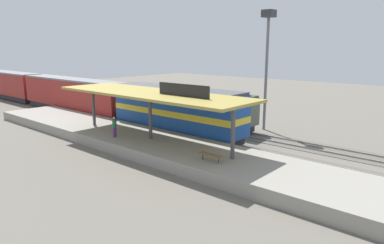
% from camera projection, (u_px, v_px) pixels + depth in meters
% --- Properties ---
extents(ground_plane, '(120.00, 120.00, 0.00)m').
position_uv_depth(ground_plane, '(202.00, 134.00, 33.16)').
color(ground_plane, '#666056').
extents(track_near, '(3.20, 110.00, 0.16)m').
position_uv_depth(track_near, '(188.00, 138.00, 31.68)').
color(track_near, '#565249').
rests_on(track_near, ground).
extents(track_far, '(3.20, 110.00, 0.16)m').
position_uv_depth(track_far, '(218.00, 129.00, 35.07)').
color(track_far, '#565249').
rests_on(track_far, ground).
extents(platform, '(6.00, 44.00, 0.90)m').
position_uv_depth(platform, '(151.00, 144.00, 28.20)').
color(platform, gray).
rests_on(platform, ground).
extents(station_canopy, '(5.20, 18.00, 4.70)m').
position_uv_depth(station_canopy, '(151.00, 94.00, 27.28)').
color(station_canopy, '#47474C').
rests_on(station_canopy, platform).
extents(platform_bench, '(0.44, 1.70, 0.50)m').
position_uv_depth(platform_bench, '(210.00, 155.00, 22.33)').
color(platform_bench, '#333338').
rests_on(platform_bench, platform).
extents(locomotive, '(2.93, 14.43, 4.44)m').
position_uv_depth(locomotive, '(176.00, 111.00, 32.18)').
color(locomotive, '#28282D').
rests_on(locomotive, track_near).
extents(passenger_carriage_front, '(2.90, 20.00, 4.24)m').
position_uv_depth(passenger_carriage_front, '(73.00, 95.00, 43.75)').
color(passenger_carriage_front, '#28282D').
rests_on(passenger_carriage_front, track_near).
extents(passenger_carriage_rear, '(2.90, 20.00, 4.24)m').
position_uv_depth(passenger_carriage_rear, '(6.00, 84.00, 57.10)').
color(passenger_carriage_rear, '#28282D').
rests_on(passenger_carriage_rear, track_near).
extents(freight_car, '(2.80, 12.00, 3.54)m').
position_uv_depth(freight_car, '(202.00, 108.00, 36.03)').
color(freight_car, '#28282D').
rests_on(freight_car, track_far).
extents(light_mast, '(1.10, 1.10, 11.70)m').
position_uv_depth(light_mast, '(267.00, 45.00, 33.51)').
color(light_mast, slate).
rests_on(light_mast, ground).
extents(person_waiting, '(0.34, 0.34, 1.71)m').
position_uv_depth(person_waiting, '(115.00, 126.00, 28.41)').
color(person_waiting, '#663375').
rests_on(person_waiting, platform).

